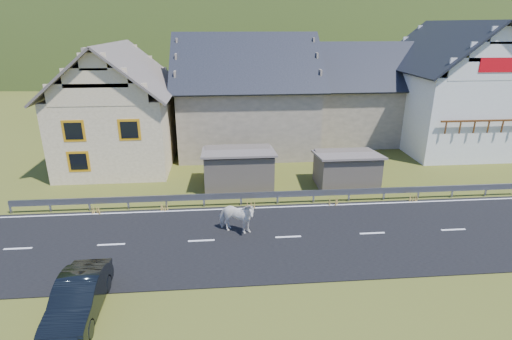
{
  "coord_description": "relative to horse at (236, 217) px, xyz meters",
  "views": [
    {
      "loc": [
        -2.88,
        -16.06,
        9.33
      ],
      "look_at": [
        -1.29,
        2.43,
        2.5
      ],
      "focal_mm": 28.0,
      "sensor_mm": 36.0,
      "label": 1
    }
  ],
  "objects": [
    {
      "name": "house_white",
      "position": [
        17.37,
        13.37,
        4.22
      ],
      "size": [
        8.8,
        10.8,
        9.7
      ],
      "color": "white",
      "rests_on": "ground"
    },
    {
      "name": "guardrail",
      "position": [
        2.37,
        3.06,
        -0.27
      ],
      "size": [
        28.1,
        0.09,
        0.75
      ],
      "color": "#93969B",
      "rests_on": "ground"
    },
    {
      "name": "road",
      "position": [
        2.37,
        -0.62,
        -0.82
      ],
      "size": [
        60.0,
        7.0,
        0.04
      ],
      "primitive_type": "cube",
      "color": "black",
      "rests_on": "ground"
    },
    {
      "name": "house_stone_b",
      "position": [
        11.37,
        16.38,
        3.4
      ],
      "size": [
        9.8,
        8.8,
        8.1
      ],
      "color": "tan",
      "rests_on": "ground"
    },
    {
      "name": "ground",
      "position": [
        2.37,
        -0.62,
        -0.84
      ],
      "size": [
        160.0,
        160.0,
        0.0
      ],
      "primitive_type": "plane",
      "color": "#464B16",
      "rests_on": "ground"
    },
    {
      "name": "lane_markings",
      "position": [
        2.37,
        -0.62,
        -0.79
      ],
      "size": [
        60.0,
        6.6,
        0.01
      ],
      "primitive_type": "cube",
      "color": "silver",
      "rests_on": "road"
    },
    {
      "name": "car",
      "position": [
        -5.51,
        -5.14,
        -0.18
      ],
      "size": [
        1.5,
        4.03,
        1.32
      ],
      "primitive_type": "imported",
      "rotation": [
        0.0,
        0.0,
        0.03
      ],
      "color": "black",
      "rests_on": "ground"
    },
    {
      "name": "house_cream",
      "position": [
        -7.64,
        11.37,
        3.52
      ],
      "size": [
        7.8,
        9.8,
        8.3
      ],
      "color": "#F9E0B0",
      "rests_on": "ground"
    },
    {
      "name": "conifer_patch",
      "position": [
        -52.63,
        109.38,
        5.16
      ],
      "size": [
        76.0,
        50.0,
        28.0
      ],
      "primitive_type": "ellipsoid",
      "color": "black",
      "rests_on": "ground"
    },
    {
      "name": "shed_right",
      "position": [
        6.87,
        5.38,
        0.16
      ],
      "size": [
        3.8,
        2.9,
        2.2
      ],
      "primitive_type": "cube",
      "color": "brown",
      "rests_on": "ground"
    },
    {
      "name": "shed_left",
      "position": [
        0.37,
        5.88,
        0.26
      ],
      "size": [
        4.3,
        3.3,
        2.4
      ],
      "primitive_type": "cube",
      "color": "brown",
      "rests_on": "ground"
    },
    {
      "name": "mountain",
      "position": [
        7.37,
        179.38,
        -20.84
      ],
      "size": [
        440.0,
        280.0,
        260.0
      ],
      "primitive_type": "ellipsoid",
      "color": "#203E14",
      "rests_on": "ground"
    },
    {
      "name": "house_stone_a",
      "position": [
        1.37,
        14.38,
        3.8
      ],
      "size": [
        10.8,
        9.8,
        8.9
      ],
      "color": "tan",
      "rests_on": "ground"
    },
    {
      "name": "horse",
      "position": [
        0.0,
        0.0,
        0.0
      ],
      "size": [
        1.52,
        2.07,
        1.59
      ],
      "primitive_type": "imported",
      "rotation": [
        0.0,
        0.0,
        1.17
      ],
      "color": "white",
      "rests_on": "road"
    }
  ]
}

